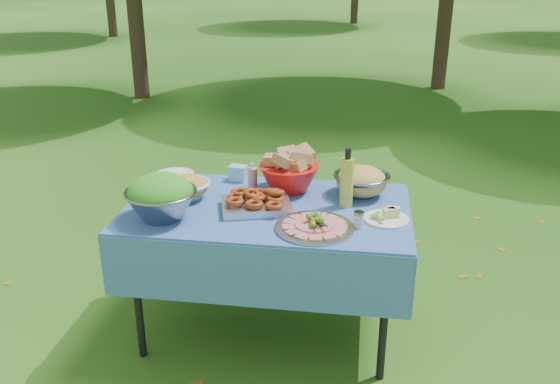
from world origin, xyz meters
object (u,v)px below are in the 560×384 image
(plate_stack, at_px, (174,178))
(pasta_bowl_steel, at_px, (361,181))
(picnic_table, at_px, (268,271))
(salad_bowl, at_px, (161,197))
(bread_bowl, at_px, (289,171))
(charcuterie_platter, at_px, (315,221))
(oil_bottle, at_px, (347,178))

(plate_stack, height_order, pasta_bowl_steel, pasta_bowl_steel)
(picnic_table, height_order, salad_bowl, salad_bowl)
(plate_stack, bearing_deg, pasta_bowl_steel, -1.08)
(plate_stack, xyz_separation_m, bread_bowl, (0.66, -0.01, 0.08))
(picnic_table, distance_m, bread_bowl, 0.56)
(plate_stack, bearing_deg, picnic_table, -24.17)
(salad_bowl, relative_size, pasta_bowl_steel, 1.17)
(plate_stack, distance_m, pasta_bowl_steel, 1.06)
(picnic_table, xyz_separation_m, plate_stack, (-0.58, 0.26, 0.41))
(salad_bowl, relative_size, bread_bowl, 1.05)
(picnic_table, xyz_separation_m, pasta_bowl_steel, (0.48, 0.24, 0.46))
(salad_bowl, height_order, plate_stack, salad_bowl)
(charcuterie_platter, height_order, oil_bottle, oil_bottle)
(picnic_table, bearing_deg, salad_bowl, -156.47)
(picnic_table, height_order, plate_stack, plate_stack)
(salad_bowl, xyz_separation_m, charcuterie_platter, (0.76, -0.02, -0.07))
(salad_bowl, relative_size, plate_stack, 1.53)
(bread_bowl, relative_size, pasta_bowl_steel, 1.11)
(salad_bowl, bearing_deg, bread_bowl, 39.23)
(pasta_bowl_steel, distance_m, oil_bottle, 0.20)
(plate_stack, bearing_deg, salad_bowl, -79.50)
(plate_stack, relative_size, oil_bottle, 0.74)
(pasta_bowl_steel, bearing_deg, salad_bowl, -154.86)
(oil_bottle, bearing_deg, plate_stack, 169.18)
(bread_bowl, xyz_separation_m, pasta_bowl_steel, (0.40, -0.01, -0.03))
(bread_bowl, bearing_deg, picnic_table, -107.59)
(picnic_table, height_order, charcuterie_platter, charcuterie_platter)
(plate_stack, xyz_separation_m, oil_bottle, (0.98, -0.19, 0.13))
(plate_stack, distance_m, oil_bottle, 1.01)
(plate_stack, xyz_separation_m, pasta_bowl_steel, (1.06, -0.02, 0.05))
(bread_bowl, bearing_deg, charcuterie_platter, -68.85)
(plate_stack, distance_m, charcuterie_platter, 0.98)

